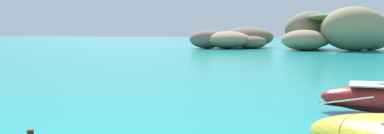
% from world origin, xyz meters
% --- Properties ---
extents(islet_large, '(21.45, 20.45, 7.44)m').
position_xyz_m(islet_large, '(9.18, 78.87, 3.48)').
color(islet_large, '#84755B').
rests_on(islet_large, ground).
extents(islet_small, '(16.56, 16.84, 4.08)m').
position_xyz_m(islet_small, '(-10.19, 82.35, 1.80)').
color(islet_small, '#9E8966').
rests_on(islet_small, ground).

